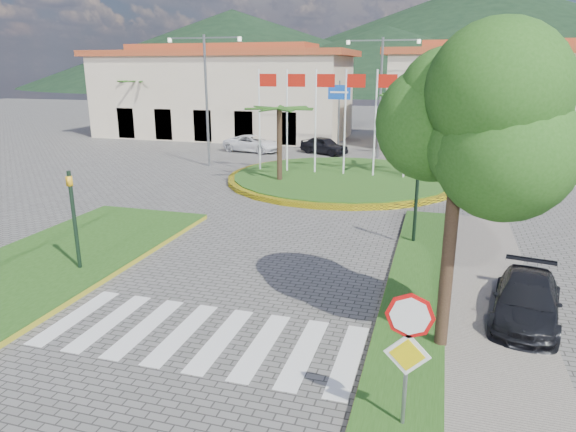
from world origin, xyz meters
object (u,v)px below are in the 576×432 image
(roundabout_island, at_px, (342,178))
(stop_sign, at_px, (408,341))
(white_van, at_px, (253,144))
(deciduous_tree, at_px, (461,116))
(car_dark_a, at_px, (324,145))
(car_side_right, at_px, (526,301))
(car_dark_b, at_px, (453,146))

(roundabout_island, bearing_deg, stop_sign, -76.27)
(roundabout_island, bearing_deg, white_van, 135.44)
(roundabout_island, distance_m, stop_sign, 20.69)
(deciduous_tree, distance_m, car_dark_a, 27.46)
(car_dark_a, relative_size, car_side_right, 0.98)
(white_van, bearing_deg, deciduous_tree, -140.18)
(car_dark_b, height_order, car_side_right, car_side_right)
(white_van, distance_m, car_dark_b, 14.77)
(deciduous_tree, distance_m, car_side_right, 5.42)
(roundabout_island, xyz_separation_m, stop_sign, (4.90, -20.04, 1.61))
(deciduous_tree, relative_size, car_dark_b, 2.06)
(white_van, relative_size, car_dark_b, 1.33)
(roundabout_island, height_order, car_dark_a, roundabout_island)
(car_side_right, bearing_deg, stop_sign, -107.65)
(roundabout_island, relative_size, car_dark_b, 3.85)
(white_van, bearing_deg, stop_sign, -143.83)
(stop_sign, relative_size, deciduous_tree, 0.39)
(stop_sign, relative_size, car_dark_a, 0.72)
(car_side_right, bearing_deg, roundabout_island, 126.20)
(car_dark_a, relative_size, car_dark_b, 1.12)
(roundabout_island, relative_size, car_dark_a, 3.45)
(roundabout_island, height_order, car_dark_b, roundabout_island)
(roundabout_island, distance_m, car_side_right, 16.77)
(roundabout_island, xyz_separation_m, car_dark_b, (6.03, 11.62, 0.37))
(white_van, bearing_deg, car_side_right, -134.63)
(stop_sign, distance_m, deciduous_tree, 4.59)
(deciduous_tree, height_order, car_dark_b, deciduous_tree)
(stop_sign, bearing_deg, white_van, 115.11)
(roundabout_island, height_order, stop_sign, roundabout_island)
(roundabout_island, bearing_deg, car_dark_a, 108.85)
(car_dark_b, bearing_deg, roundabout_island, 150.53)
(stop_sign, xyz_separation_m, car_dark_b, (1.13, 31.66, -1.25))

